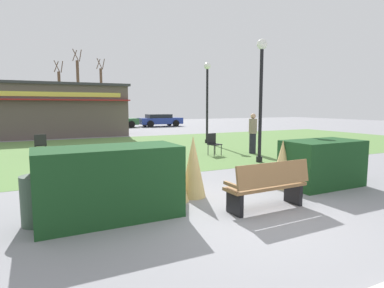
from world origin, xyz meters
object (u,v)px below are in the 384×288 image
food_kiosk (43,110)px  person_strolling (253,133)px  lamppost_far (207,93)px  parked_car_center_slot (114,121)px  tree_center_bg (78,92)px  park_bench (268,185)px  tree_left_bg (102,95)px  parked_car_west_slot (48,122)px  trash_bin (37,200)px  cafe_chair_west (40,143)px  lamppost_mid (261,86)px  tree_right_bg (60,97)px  parked_car_east_slot (160,120)px  cafe_chair_east (213,142)px

food_kiosk → person_strolling: food_kiosk is taller
lamppost_far → parked_car_center_slot: (-1.63, 14.68, -2.05)m
tree_center_bg → park_bench: bearing=-90.7°
parked_car_center_slot → tree_left_bg: 6.77m
parked_car_west_slot → parked_car_center_slot: 5.58m
trash_bin → cafe_chair_west: cafe_chair_west is taller
lamppost_far → food_kiosk: bearing=134.5°
trash_bin → parked_car_center_slot: (6.82, 23.95, 0.22)m
tree_center_bg → lamppost_far: bearing=-77.8°
lamppost_far → person_strolling: (-0.16, -4.22, -1.83)m
lamppost_mid → lamppost_far: 6.18m
trash_bin → tree_center_bg: 28.70m
lamppost_far → trash_bin: 12.75m
person_strolling → tree_right_bg: (-5.60, 24.40, 2.02)m
trash_bin → tree_left_bg: tree_left_bg is taller
lamppost_mid → tree_center_bg: bearing=96.5°
food_kiosk → parked_car_east_slot: 12.66m
cafe_chair_west → tree_center_bg: tree_center_bg is taller
parked_car_center_slot → parked_car_west_slot: bearing=180.0°
lamppost_far → trash_bin: size_ratio=5.08×
cafe_chair_east → parked_car_east_slot: bearing=75.6°
parked_car_west_slot → tree_right_bg: size_ratio=0.65×
parked_car_center_slot → trash_bin: bearing=-105.9°
cafe_chair_east → person_strolling: size_ratio=0.53×
cafe_chair_east → tree_left_bg: tree_left_bg is taller
cafe_chair_east → person_strolling: person_strolling is taller
parked_car_east_slot → tree_right_bg: bearing=147.6°
trash_bin → parked_car_center_slot: size_ratio=0.19×
lamppost_mid → parked_car_center_slot: lamppost_mid is taller
lamppost_far → parked_car_west_slot: size_ratio=1.02×
park_bench → lamppost_far: bearing=66.7°
parked_car_center_slot → tree_right_bg: 7.23m
cafe_chair_east → person_strolling: bearing=-10.6°
lamppost_far → cafe_chair_east: (-1.89, -3.90, -2.16)m
park_bench → cafe_chair_west: (-3.73, 9.28, 0.05)m
food_kiosk → tree_left_bg: tree_left_bg is taller
trash_bin → cafe_chair_east: (6.57, 5.37, 0.11)m
food_kiosk → parked_car_east_slot: (10.64, 6.79, -1.10)m
trash_bin → tree_right_bg: bearing=84.8°
food_kiosk → tree_left_bg: 14.56m
trash_bin → tree_right_bg: (2.70, 29.44, 2.46)m
park_bench → parked_car_east_slot: parked_car_east_slot is taller
trash_bin → parked_car_east_slot: bearing=64.7°
cafe_chair_west → parked_car_east_slot: bearing=54.9°
food_kiosk → parked_car_center_slot: bearing=48.0°
park_bench → lamppost_far: size_ratio=0.40×
trash_bin → food_kiosk: bearing=87.6°
cafe_chair_west → tree_right_bg: tree_right_bg is taller
lamppost_mid → person_strolling: size_ratio=2.54×
cafe_chair_west → cafe_chair_east: same height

